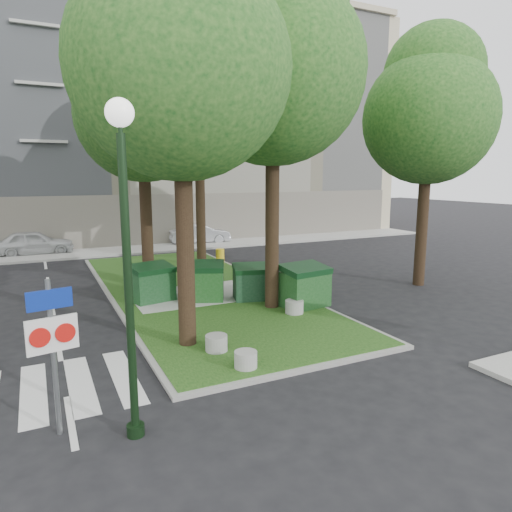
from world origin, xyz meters
TOP-DOWN VIEW (x-y plane):
  - ground at (0.00, 0.00)m, footprint 120.00×120.00m
  - median_island at (0.50, 8.00)m, footprint 6.00×16.00m
  - median_kerb at (0.50, 8.00)m, footprint 6.30×16.30m
  - building_sidewalk at (0.00, 18.50)m, footprint 42.00×3.00m
  - zebra_crossing at (-3.75, 1.50)m, footprint 5.00×3.00m
  - apartment_building at (0.00, 26.00)m, footprint 41.00×12.00m
  - tree_median_near_left at (-1.41, 2.56)m, footprint 5.20×5.20m
  - tree_median_near_right at (2.09, 4.56)m, footprint 5.60×5.60m
  - tree_median_mid at (-0.91, 9.06)m, footprint 4.80×4.80m
  - tree_median_far at (2.29, 12.06)m, footprint 5.80×5.80m
  - tree_street_right at (9.09, 5.06)m, footprint 5.00×5.00m
  - dumpster_a at (-1.35, 6.91)m, footprint 1.58×1.27m
  - dumpster_b at (0.25, 6.26)m, footprint 1.73×1.51m
  - dumpster_c at (1.85, 5.62)m, footprint 1.53×1.24m
  - dumpster_d at (3.00, 4.07)m, footprint 1.66×1.27m
  - bollard_left at (-0.78, 0.50)m, footprint 0.52×0.52m
  - bollard_right at (2.30, 3.55)m, footprint 0.57×0.57m
  - bollard_mid at (-1.01, 1.72)m, footprint 0.55×0.55m
  - litter_bin at (3.20, 12.15)m, footprint 0.41×0.41m
  - street_lamp at (-3.53, -0.97)m, footprint 0.44×0.44m
  - traffic_sign_pole at (-4.69, -0.35)m, footprint 0.81×0.19m
  - car_white at (-4.93, 19.44)m, footprint 4.11×1.74m
  - car_silver at (4.69, 19.50)m, footprint 3.97×1.62m

SIDE VIEW (x-z plane):
  - ground at x=0.00m, z-range 0.00..0.00m
  - zebra_crossing at x=-3.75m, z-range 0.00..0.01m
  - median_kerb at x=0.50m, z-range 0.00..0.10m
  - median_island at x=0.50m, z-range 0.00..0.12m
  - building_sidewalk at x=0.00m, z-range 0.00..0.12m
  - bollard_left at x=-0.78m, z-range 0.12..0.49m
  - bollard_mid at x=-1.01m, z-range 0.12..0.51m
  - bollard_right at x=2.30m, z-range 0.12..0.53m
  - litter_bin at x=3.20m, z-range 0.12..0.83m
  - car_silver at x=4.69m, z-range 0.00..1.28m
  - car_white at x=-4.93m, z-range 0.00..1.38m
  - dumpster_c at x=1.85m, z-range 0.09..1.33m
  - dumpster_a at x=-1.35m, z-range 0.09..1.39m
  - dumpster_b at x=0.25m, z-range 0.09..1.44m
  - dumpster_d at x=3.00m, z-range 0.09..1.51m
  - traffic_sign_pole at x=-4.69m, z-range 0.39..3.11m
  - street_lamp at x=-3.53m, z-range 0.71..6.25m
  - tree_median_mid at x=-0.91m, z-range 1.98..11.97m
  - tree_street_right at x=9.09m, z-range 1.95..12.02m
  - tree_median_near_left at x=-1.41m, z-range 2.05..12.58m
  - tree_median_near_right at x=2.09m, z-range 2.26..13.72m
  - apartment_building at x=0.00m, z-range 0.00..16.00m
  - tree_median_far at x=2.29m, z-range 2.36..14.28m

